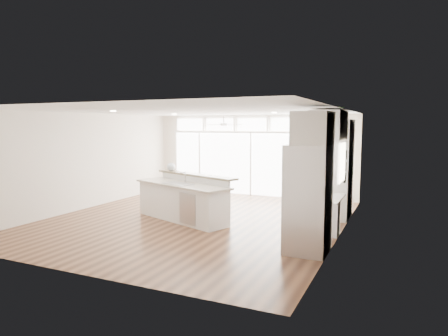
% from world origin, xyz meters
% --- Properties ---
extents(floor, '(7.00, 8.00, 0.02)m').
position_xyz_m(floor, '(0.00, 0.00, -0.01)').
color(floor, '#412314').
rests_on(floor, ground).
extents(ceiling, '(7.00, 8.00, 0.02)m').
position_xyz_m(ceiling, '(0.00, 0.00, 2.70)').
color(ceiling, white).
rests_on(ceiling, wall_back).
extents(wall_back, '(7.00, 0.04, 2.70)m').
position_xyz_m(wall_back, '(0.00, 4.00, 1.35)').
color(wall_back, beige).
rests_on(wall_back, floor).
extents(wall_front, '(7.00, 0.04, 2.70)m').
position_xyz_m(wall_front, '(0.00, -4.00, 1.35)').
color(wall_front, beige).
rests_on(wall_front, floor).
extents(wall_left, '(0.04, 8.00, 2.70)m').
position_xyz_m(wall_left, '(-3.50, 0.00, 1.35)').
color(wall_left, beige).
rests_on(wall_left, floor).
extents(wall_right, '(0.04, 8.00, 2.70)m').
position_xyz_m(wall_right, '(3.50, 0.00, 1.35)').
color(wall_right, beige).
rests_on(wall_right, floor).
extents(glass_wall, '(5.80, 0.06, 2.08)m').
position_xyz_m(glass_wall, '(0.00, 3.94, 1.05)').
color(glass_wall, white).
rests_on(glass_wall, wall_back).
extents(transom_row, '(5.90, 0.06, 0.40)m').
position_xyz_m(transom_row, '(0.00, 3.94, 2.38)').
color(transom_row, white).
rests_on(transom_row, wall_back).
extents(desk_window, '(0.04, 0.85, 0.85)m').
position_xyz_m(desk_window, '(3.46, 0.30, 1.55)').
color(desk_window, white).
rests_on(desk_window, wall_right).
extents(ceiling_fan, '(1.16, 1.16, 0.32)m').
position_xyz_m(ceiling_fan, '(-0.50, 2.80, 2.48)').
color(ceiling_fan, white).
rests_on(ceiling_fan, ceiling).
extents(recessed_lights, '(3.40, 3.00, 0.02)m').
position_xyz_m(recessed_lights, '(0.00, 0.20, 2.68)').
color(recessed_lights, white).
rests_on(recessed_lights, ceiling).
extents(oven_cabinet, '(0.64, 1.20, 2.50)m').
position_xyz_m(oven_cabinet, '(3.17, 1.80, 1.25)').
color(oven_cabinet, white).
rests_on(oven_cabinet, floor).
extents(desk_nook, '(0.72, 1.30, 0.76)m').
position_xyz_m(desk_nook, '(3.13, 0.30, 0.38)').
color(desk_nook, white).
rests_on(desk_nook, floor).
extents(upper_cabinets, '(0.64, 1.30, 0.64)m').
position_xyz_m(upper_cabinets, '(3.17, 0.30, 2.35)').
color(upper_cabinets, white).
rests_on(upper_cabinets, wall_right).
extents(refrigerator, '(0.76, 0.90, 2.00)m').
position_xyz_m(refrigerator, '(3.11, -1.35, 1.00)').
color(refrigerator, '#B9B9BE').
rests_on(refrigerator, floor).
extents(fridge_cabinet, '(0.64, 0.90, 0.60)m').
position_xyz_m(fridge_cabinet, '(3.17, -1.35, 2.30)').
color(fridge_cabinet, white).
rests_on(fridge_cabinet, wall_right).
extents(framed_photos, '(0.06, 0.22, 0.80)m').
position_xyz_m(framed_photos, '(3.46, 0.92, 1.40)').
color(framed_photos, black).
rests_on(framed_photos, wall_right).
extents(kitchen_island, '(3.02, 1.99, 1.12)m').
position_xyz_m(kitchen_island, '(-0.30, -0.15, 0.56)').
color(kitchen_island, white).
rests_on(kitchen_island, floor).
extents(rug, '(0.94, 0.75, 0.01)m').
position_xyz_m(rug, '(2.72, 0.76, 0.01)').
color(rug, '#392612').
rests_on(rug, floor).
extents(office_chair, '(0.52, 0.48, 0.98)m').
position_xyz_m(office_chair, '(2.63, 0.56, 0.49)').
color(office_chair, black).
rests_on(office_chair, floor).
extents(fishbowl, '(0.29, 0.29, 0.22)m').
position_xyz_m(fishbowl, '(-1.04, 0.56, 1.23)').
color(fishbowl, silver).
rests_on(fishbowl, kitchen_island).
extents(monitor, '(0.16, 0.52, 0.43)m').
position_xyz_m(monitor, '(3.05, 0.30, 0.97)').
color(monitor, black).
rests_on(monitor, desk_nook).
extents(keyboard, '(0.13, 0.29, 0.01)m').
position_xyz_m(keyboard, '(2.88, 0.30, 0.77)').
color(keyboard, silver).
rests_on(keyboard, desk_nook).
extents(potted_plant, '(0.31, 0.34, 0.25)m').
position_xyz_m(potted_plant, '(3.17, 1.80, 2.62)').
color(potted_plant, '#2A5022').
rests_on(potted_plant, oven_cabinet).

